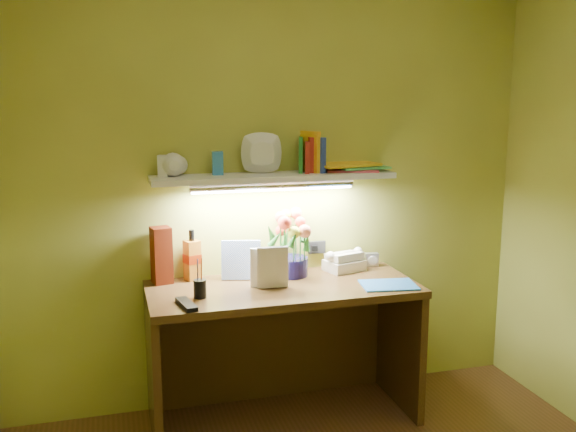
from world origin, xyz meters
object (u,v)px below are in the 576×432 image
object	(u,v)px
flower_bouquet	(290,244)
desk_clock	(371,260)
whisky_bottle	(192,255)
telephone	(344,260)
desk	(283,353)

from	to	relation	value
flower_bouquet	desk_clock	size ratio (longest dim) A/B	4.53
flower_bouquet	desk_clock	world-z (taller)	flower_bouquet
desk_clock	whisky_bottle	xyz separation A→B (m)	(-1.03, 0.01, 0.10)
telephone	desk_clock	world-z (taller)	telephone
desk	flower_bouquet	xyz separation A→B (m)	(0.09, 0.18, 0.55)
flower_bouquet	desk_clock	xyz separation A→B (m)	(0.51, 0.05, -0.14)
desk	telephone	bearing A→B (deg)	24.65
desk_clock	whisky_bottle	size ratio (longest dim) A/B	0.28
telephone	desk_clock	distance (m)	0.19
flower_bouquet	whisky_bottle	bearing A→B (deg)	173.36
desk	desk_clock	bearing A→B (deg)	21.25
desk_clock	desk	bearing A→B (deg)	-152.21
telephone	desk_clock	bearing A→B (deg)	-3.17
telephone	whisky_bottle	size ratio (longest dim) A/B	0.75
desk	telephone	size ratio (longest dim) A/B	6.86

